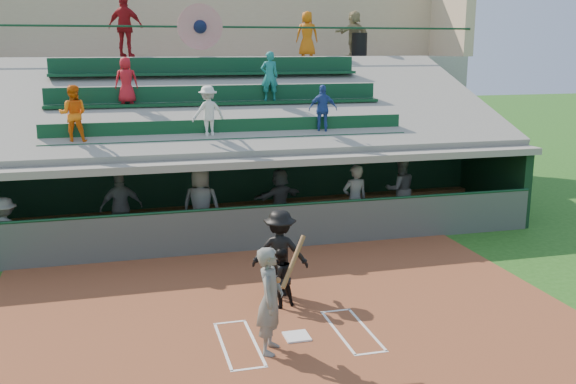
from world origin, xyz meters
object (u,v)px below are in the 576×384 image
object	(u,v)px
home_plate	(297,336)
batter_at_plate	(270,300)
trash_bin	(359,45)
catcher	(280,278)

from	to	relation	value
home_plate	batter_at_plate	xyz separation A→B (m)	(-0.56, -0.38, 0.89)
home_plate	trash_bin	distance (m)	15.02
home_plate	batter_at_plate	bearing A→B (deg)	-145.30
home_plate	trash_bin	bearing A→B (deg)	65.06
home_plate	catcher	world-z (taller)	catcher
catcher	trash_bin	distance (m)	13.62
catcher	trash_bin	xyz separation A→B (m)	(5.92, 11.44, 4.42)
home_plate	catcher	distance (m)	1.52
home_plate	trash_bin	size ratio (longest dim) A/B	0.51
catcher	batter_at_plate	bearing A→B (deg)	56.78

